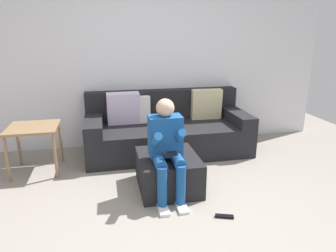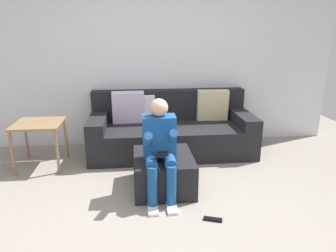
{
  "view_description": "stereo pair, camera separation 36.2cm",
  "coord_description": "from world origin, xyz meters",
  "views": [
    {
      "loc": [
        -0.59,
        -2.34,
        1.66
      ],
      "look_at": [
        0.16,
        1.21,
        0.55
      ],
      "focal_mm": 32.88,
      "sensor_mm": 36.0,
      "label": 1
    },
    {
      "loc": [
        -0.23,
        -2.4,
        1.66
      ],
      "look_at": [
        0.16,
        1.21,
        0.55
      ],
      "focal_mm": 32.88,
      "sensor_mm": 36.0,
      "label": 2
    }
  ],
  "objects": [
    {
      "name": "ottoman",
      "position": [
        0.05,
        0.69,
        0.19
      ],
      "size": [
        0.64,
        0.73,
        0.38
      ],
      "primitive_type": "cube",
      "color": "black",
      "rests_on": "ground_plane"
    },
    {
      "name": "couch_sectional",
      "position": [
        0.26,
        1.8,
        0.31
      ],
      "size": [
        2.27,
        0.96,
        0.86
      ],
      "color": "black",
      "rests_on": "ground_plane"
    },
    {
      "name": "person_seated",
      "position": [
        -0.0,
        0.51,
        0.58
      ],
      "size": [
        0.34,
        0.59,
        1.03
      ],
      "color": "#194C8C",
      "rests_on": "ground_plane"
    },
    {
      "name": "ground_plane",
      "position": [
        0.0,
        0.0,
        0.0
      ],
      "size": [
        7.28,
        7.28,
        0.0
      ],
      "primitive_type": "plane",
      "color": "gray"
    },
    {
      "name": "remote_near_ottoman",
      "position": [
        0.44,
        0.0,
        0.01
      ],
      "size": [
        0.18,
        0.1,
        0.02
      ],
      "primitive_type": "cube",
      "rotation": [
        0.0,
        0.0,
        -0.35
      ],
      "color": "black",
      "rests_on": "ground_plane"
    },
    {
      "name": "side_table",
      "position": [
        -1.45,
        1.44,
        0.5
      ],
      "size": [
        0.58,
        0.57,
        0.58
      ],
      "color": "olive",
      "rests_on": "ground_plane"
    },
    {
      "name": "wall_back",
      "position": [
        0.0,
        2.26,
        1.22
      ],
      "size": [
        5.6,
        0.1,
        2.44
      ],
      "primitive_type": "cube",
      "color": "silver",
      "rests_on": "ground_plane"
    }
  ]
}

